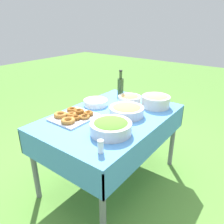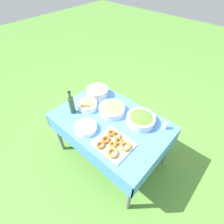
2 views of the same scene
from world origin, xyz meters
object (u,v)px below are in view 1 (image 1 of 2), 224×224
(pasta_bowl, at_px, (156,100))
(fruit_bowl, at_px, (127,110))
(olive_oil_bottle, at_px, (120,87))
(salad_bowl, at_px, (111,127))
(bread_bowl, at_px, (129,99))
(donut_platter, at_px, (73,116))
(plate_stack, at_px, (96,102))

(pasta_bowl, height_order, fruit_bowl, pasta_bowl)
(olive_oil_bottle, xyz_separation_m, fruit_bowl, (-0.36, -0.33, -0.08))
(salad_bowl, xyz_separation_m, bread_bowl, (0.65, 0.24, -0.01))
(donut_platter, bearing_deg, pasta_bowl, -33.48)
(olive_oil_bottle, bearing_deg, pasta_bowl, -89.04)
(fruit_bowl, bearing_deg, donut_platter, 134.38)
(salad_bowl, bearing_deg, fruit_bowl, 14.20)
(pasta_bowl, relative_size, fruit_bowl, 0.88)
(salad_bowl, height_order, bread_bowl, salad_bowl)
(salad_bowl, bearing_deg, donut_platter, 87.24)
(plate_stack, relative_size, fruit_bowl, 0.77)
(salad_bowl, height_order, pasta_bowl, pasta_bowl)
(bread_bowl, xyz_separation_m, fruit_bowl, (-0.28, -0.15, 0.00))
(salad_bowl, xyz_separation_m, olive_oil_bottle, (0.73, 0.42, 0.07))
(olive_oil_bottle, bearing_deg, donut_platter, 177.44)
(pasta_bowl, distance_m, fruit_bowl, 0.39)
(salad_bowl, xyz_separation_m, donut_platter, (0.02, 0.45, -0.04))
(pasta_bowl, relative_size, plate_stack, 1.15)
(plate_stack, xyz_separation_m, bread_bowl, (0.25, -0.26, 0.02))
(salad_bowl, relative_size, olive_oil_bottle, 1.03)
(donut_platter, distance_m, olive_oil_bottle, 0.72)
(donut_platter, xyz_separation_m, fruit_bowl, (0.35, -0.36, 0.03))
(bread_bowl, bearing_deg, pasta_bowl, -71.83)
(salad_bowl, xyz_separation_m, fruit_bowl, (0.37, 0.09, -0.01))
(olive_oil_bottle, relative_size, bread_bowl, 1.36)
(donut_platter, distance_m, fruit_bowl, 0.50)
(bread_bowl, bearing_deg, donut_platter, 161.80)
(salad_bowl, distance_m, olive_oil_bottle, 0.85)
(pasta_bowl, bearing_deg, fruit_bowl, 162.21)
(pasta_bowl, height_order, plate_stack, pasta_bowl)
(pasta_bowl, bearing_deg, olive_oil_bottle, 90.96)
(bread_bowl, distance_m, fruit_bowl, 0.32)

